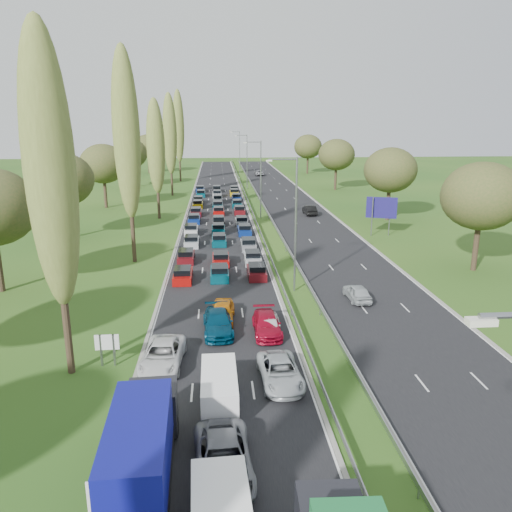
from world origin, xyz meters
name	(u,v)px	position (x,y,z in m)	size (l,w,h in m)	color
ground	(260,216)	(4.50, 80.00, 0.00)	(260.00, 260.00, 0.00)	#214B17
near_carriageway	(218,214)	(-2.25, 82.50, 0.00)	(10.50, 215.00, 0.04)	black
far_carriageway	(298,212)	(11.25, 82.50, 0.00)	(10.50, 215.00, 0.04)	black
central_reservation	(258,210)	(4.50, 82.50, 0.55)	(2.36, 215.00, 0.32)	gray
lamp_columns	(261,180)	(4.50, 78.00, 6.00)	(0.18, 140.18, 12.00)	gray
poplar_row	(146,141)	(-11.50, 68.17, 12.39)	(2.80, 127.80, 22.44)	#2D2116
woodland_left	(54,183)	(-22.00, 62.63, 7.68)	(8.00, 166.00, 11.10)	#2D2116
woodland_right	(411,176)	(24.00, 66.67, 7.68)	(8.00, 153.00, 11.10)	#2D2116
traffic_queue_fill	(218,216)	(-2.24, 77.63, 0.44)	(9.09, 66.06, 0.80)	#A50C0A
near_car_2	(163,355)	(-5.96, 29.37, 0.77)	(2.48, 5.37, 1.49)	silver
near_car_6	(223,459)	(-2.31, 19.11, 0.78)	(2.51, 5.44, 1.51)	gray
near_car_7	(218,322)	(-2.47, 34.32, 0.77)	(2.10, 5.16, 1.50)	#05334B
near_car_8	(222,312)	(-2.12, 36.36, 0.79)	(1.81, 4.50, 1.53)	orange
near_car_10	(280,372)	(1.16, 26.72, 0.72)	(2.31, 5.00, 1.39)	#A9AFB3
near_car_11	(267,324)	(1.07, 33.84, 0.71)	(1.94, 4.77, 1.39)	maroon
near_car_12	(269,325)	(1.21, 33.65, 0.71)	(1.62, 4.03, 1.37)	white
far_car_0	(357,292)	(9.52, 40.16, 0.71)	(1.63, 4.06, 1.38)	#A2A9AC
far_car_1	(310,210)	(12.75, 80.28, 0.79)	(1.63, 4.68, 1.54)	black
far_car_2	(259,173)	(9.60, 140.84, 0.76)	(2.47, 5.35, 1.49)	gray
blue_lorry	(143,445)	(-5.66, 18.79, 1.89)	(2.39, 8.59, 3.63)	black
white_van_rear	(219,387)	(-2.43, 24.75, 1.00)	(1.90, 4.84, 1.95)	white
info_sign	(107,346)	(-9.40, 29.72, 1.37)	(1.50, 0.16, 2.10)	gray
direction_sign	(381,209)	(19.40, 64.38, 3.57)	(3.82, 1.37, 5.20)	gray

